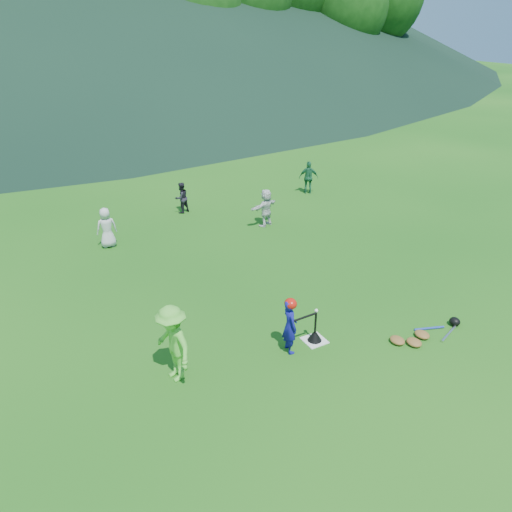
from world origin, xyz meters
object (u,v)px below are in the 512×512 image
Objects in this scene: batter_child at (290,326)px; fielder_b at (181,198)px; fielder_a at (107,228)px; fielder_c at (309,177)px; home_plate at (314,340)px; equipment_pile at (423,335)px; fielder_d at (266,208)px; batting_tee at (315,336)px; adult_coach at (173,344)px.

batter_child is 1.12× the size of fielder_b.
fielder_a is 7.90m from fielder_c.
equipment_pile reaches higher than home_plate.
fielder_b is (2.89, 1.55, -0.06)m from fielder_a.
fielder_a is at bearing 40.60° from fielder_c.
fielder_d is at bearing -17.10° from batter_child.
fielder_b is at bearing 2.15° from batter_child.
batter_child is 9.90m from fielder_c.
equipment_pile is (1.70, -9.32, -0.46)m from fielder_b.
fielder_b reaches higher than equipment_pile.
equipment_pile is (2.05, -1.00, -0.06)m from batting_tee.
fielder_b reaches higher than batting_tee.
home_plate is 0.66× the size of batting_tee.
fielder_c is (5.91, 7.94, 0.02)m from batter_child.
batter_child is 1.74× the size of batting_tee.
fielder_c is at bearing -169.53° from fielder_a.
home_plate is 0.12m from batting_tee.
fielder_b is (0.99, 8.34, -0.06)m from batter_child.
adult_coach reaches higher than fielder_c.
home_plate is 0.37× the size of fielder_c.
fielder_c is at bearing 157.98° from fielder_b.
fielder_a is 1.12× the size of fielder_b.
fielder_d is at bearing 65.66° from fielder_c.
home_plate is 8.35m from fielder_b.
equipment_pile is at bearing -101.14° from batter_child.
batter_child is at bearing 159.92° from equipment_pile.
home_plate is 9.54m from fielder_c.
equipment_pile is (4.59, -7.77, -0.52)m from fielder_a.
batter_child is 2.33m from adult_coach.
fielder_d is (2.28, 5.94, 0.59)m from home_plate.
adult_coach is at bearing 90.69° from batter_child.
fielder_a is at bearing 120.58° from equipment_pile.
fielder_a is 0.98× the size of fielder_d.
fielder_b is 8.34m from batting_tee.
fielder_d reaches higher than fielder_a.
fielder_a is 9.05m from equipment_pile.
home_plate is 0.37× the size of fielder_d.
fielder_c is 0.68× the size of equipment_pile.
fielder_d is 1.77× the size of batting_tee.
home_plate is at bearing 88.57° from fielder_c.
fielder_d is at bearing 127.78° from adult_coach.
equipment_pile is (4.99, -1.32, -0.70)m from adult_coach.
home_plate is 0.25× the size of equipment_pile.
batter_child is 0.98× the size of fielder_d.
fielder_a is 4.89m from fielder_d.
adult_coach reaches higher than fielder_b.
home_plate is 0.43× the size of fielder_b.
adult_coach is 11.20m from fielder_c.
fielder_c is 1.01× the size of fielder_d.
adult_coach is 2.25× the size of batting_tee.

